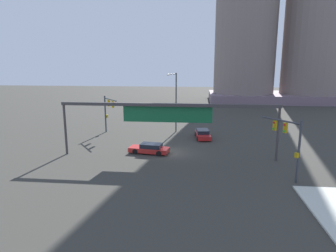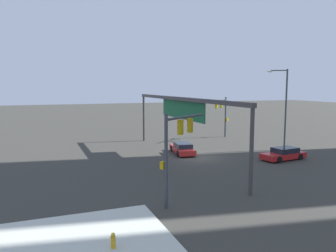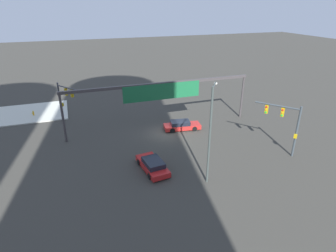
% 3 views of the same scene
% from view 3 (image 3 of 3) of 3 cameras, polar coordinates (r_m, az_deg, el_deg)
% --- Properties ---
extents(ground_plane, '(213.05, 213.05, 0.00)m').
position_cam_3_polar(ground_plane, '(36.21, -0.29, -1.59)').
color(ground_plane, '#373530').
extents(sidewalk_corner, '(11.35, 8.69, 0.15)m').
position_cam_3_polar(sidewalk_corner, '(47.68, -26.35, 2.31)').
color(sidewalk_corner, beige).
rests_on(sidewalk_corner, ground).
extents(traffic_signal_near_corner, '(3.03, 4.11, 5.72)m').
position_cam_3_polar(traffic_signal_near_corner, '(32.55, 22.70, 0.96)').
color(traffic_signal_near_corner, '#374046').
rests_on(traffic_signal_near_corner, ground).
extents(traffic_signal_opposite_side, '(2.73, 4.02, 5.75)m').
position_cam_3_polar(traffic_signal_opposite_side, '(39.95, -20.07, 5.43)').
color(traffic_signal_opposite_side, '#363940').
rests_on(traffic_signal_opposite_side, ground).
extents(streetlamp_curved_arm, '(1.48, 1.99, 9.21)m').
position_cam_3_polar(streetlamp_curved_arm, '(24.92, 8.54, -0.78)').
color(streetlamp_curved_arm, '#3B4441').
rests_on(streetlamp_curved_arm, ground).
extents(overhead_sign_gantry, '(24.58, 0.43, 6.24)m').
position_cam_3_polar(overhead_sign_gantry, '(36.04, -1.29, 7.24)').
color(overhead_sign_gantry, '#3E393B').
rests_on(overhead_sign_gantry, ground).
extents(sedan_car_approaching, '(4.96, 2.45, 1.21)m').
position_cam_3_polar(sedan_car_approaching, '(37.29, 2.74, 0.13)').
color(sedan_car_approaching, red).
rests_on(sedan_car_approaching, ground).
extents(sedan_car_waiting_far, '(2.40, 4.81, 1.21)m').
position_cam_3_polar(sedan_car_waiting_far, '(28.50, -3.09, -7.83)').
color(sedan_car_waiting_far, '#B41E1E').
rests_on(sedan_car_waiting_far, ground).
extents(fire_hydrant_on_curb, '(0.33, 0.22, 0.71)m').
position_cam_3_polar(fire_hydrant_on_curb, '(46.12, -25.46, 2.36)').
color(fire_hydrant_on_curb, gold).
rests_on(fire_hydrant_on_curb, sidewalk_corner).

